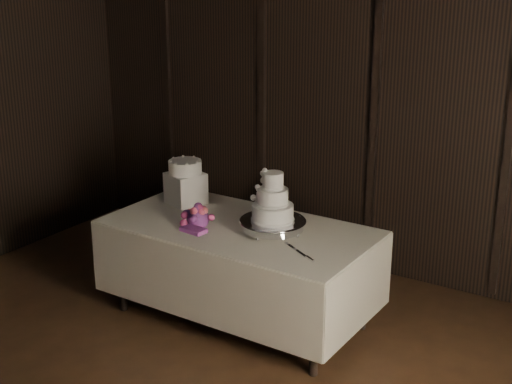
% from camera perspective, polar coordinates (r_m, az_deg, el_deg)
% --- Properties ---
extents(room, '(6.08, 7.08, 3.08)m').
position_cam_1_polar(room, '(3.22, -16.02, -3.12)').
color(room, black).
rests_on(room, ground).
extents(display_table, '(2.00, 1.06, 0.76)m').
position_cam_1_polar(display_table, '(5.38, -1.35, -6.15)').
color(display_table, beige).
rests_on(display_table, ground).
extents(cake_stand, '(0.63, 0.63, 0.09)m').
position_cam_1_polar(cake_stand, '(5.11, 1.34, -2.76)').
color(cake_stand, silver).
rests_on(cake_stand, display_table).
extents(wedding_cake, '(0.34, 0.30, 0.36)m').
position_cam_1_polar(wedding_cake, '(5.05, 1.01, -0.78)').
color(wedding_cake, white).
rests_on(wedding_cake, cake_stand).
extents(bouquet, '(0.34, 0.43, 0.19)m').
position_cam_1_polar(bouquet, '(5.25, -4.68, -2.01)').
color(bouquet, '#C6425C').
rests_on(bouquet, display_table).
extents(box_pedestal, '(0.33, 0.33, 0.25)m').
position_cam_1_polar(box_pedestal, '(5.72, -5.64, 0.30)').
color(box_pedestal, white).
rests_on(box_pedestal, display_table).
extents(small_cake, '(0.32, 0.32, 0.11)m').
position_cam_1_polar(small_cake, '(5.67, -5.70, 2.01)').
color(small_cake, white).
rests_on(small_cake, box_pedestal).
extents(cake_knife, '(0.33, 0.21, 0.01)m').
position_cam_1_polar(cake_knife, '(4.82, 3.19, -4.63)').
color(cake_knife, silver).
rests_on(cake_knife, display_table).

